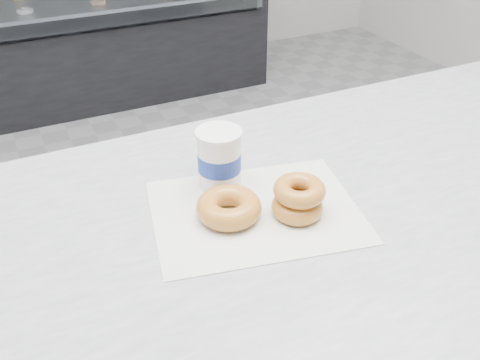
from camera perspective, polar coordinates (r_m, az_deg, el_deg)
The scene contains 6 objects.
ground at distance 1.92m, azimuth -4.66°, elevation -15.22°, with size 5.00×5.00×0.00m, color #939396.
display_case at distance 3.48m, azimuth -18.59°, elevation 15.99°, with size 2.40×0.74×1.25m.
wax_paper at distance 0.89m, azimuth 1.67°, elevation -3.37°, with size 0.34×0.26×0.00m, color silver.
donut_single at distance 0.87m, azimuth -1.20°, elevation -2.92°, with size 0.11×0.11×0.04m, color gold.
donut_stack at distance 0.87m, azimuth 6.23°, elevation -1.99°, with size 0.12×0.12×0.06m.
coffee_cup at distance 0.93m, azimuth -2.23°, elevation 2.35°, with size 0.09×0.09×0.11m.
Camera 1 is at (-0.41, -1.20, 1.43)m, focal length 40.00 mm.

